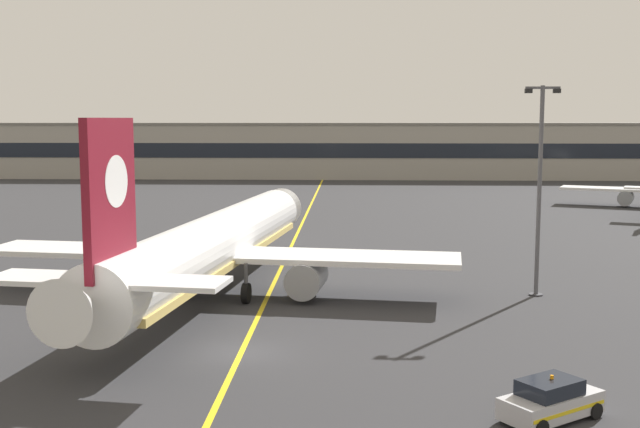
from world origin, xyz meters
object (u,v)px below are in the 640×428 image
Objects in this scene: airliner_foreground at (215,245)px; apron_lamp_post at (539,187)px; safety_cone_by_nose_gear at (250,253)px; service_car_third at (551,401)px.

apron_lamp_post is at bearing 2.19° from airliner_foreground.
safety_cone_by_nose_gear is at bearing 145.75° from apron_lamp_post.
safety_cone_by_nose_gear is (-16.34, 35.94, -0.51)m from service_car_third.
service_car_third is at bearing -65.54° from safety_cone_by_nose_gear.
apron_lamp_post is 23.10m from service_car_third.
airliner_foreground reaches higher than safety_cone_by_nose_gear.
apron_lamp_post reaches higher than service_car_third.
apron_lamp_post reaches higher than airliner_foreground.
service_car_third reaches higher than safety_cone_by_nose_gear.
service_car_third is at bearing -51.40° from airliner_foreground.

